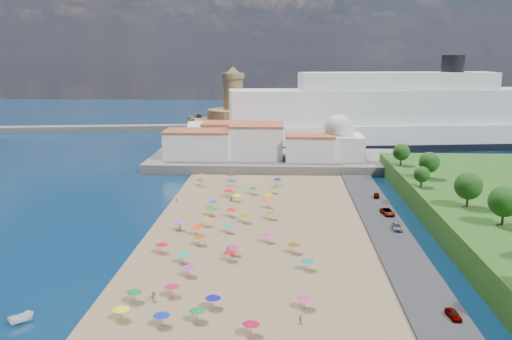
{
  "coord_description": "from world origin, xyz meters",
  "views": [
    {
      "loc": [
        11.2,
        -122.15,
        38.36
      ],
      "look_at": [
        4.0,
        25.0,
        8.0
      ],
      "focal_mm": 40.0,
      "sensor_mm": 36.0,
      "label": 1
    }
  ],
  "objects": [
    {
      "name": "domed_building",
      "position": [
        30.0,
        71.0,
        8.97
      ],
      "size": [
        16.0,
        16.0,
        15.0
      ],
      "color": "silver",
      "rests_on": "terrace"
    },
    {
      "name": "cruise_ship",
      "position": [
        57.37,
        113.82,
        11.1
      ],
      "size": [
        173.14,
        48.99,
        37.46
      ],
      "color": "black",
      "rests_on": "ground"
    },
    {
      "name": "jetty",
      "position": [
        -12.0,
        108.0,
        1.2
      ],
      "size": [
        18.0,
        70.0,
        2.4
      ],
      "primitive_type": "cube",
      "color": "#59544C",
      "rests_on": "ground"
    },
    {
      "name": "fortress",
      "position": [
        -12.0,
        138.0,
        6.68
      ],
      "size": [
        40.0,
        40.0,
        32.4
      ],
      "color": "#957A4A",
      "rests_on": "ground"
    },
    {
      "name": "waterfront_buildings",
      "position": [
        -3.05,
        73.64,
        7.88
      ],
      "size": [
        57.0,
        29.0,
        11.0
      ],
      "color": "silver",
      "rests_on": "terrace"
    },
    {
      "name": "breakwater",
      "position": [
        -110.0,
        153.0,
        1.3
      ],
      "size": [
        199.03,
        34.77,
        2.6
      ],
      "primitive_type": "cube",
      "rotation": [
        0.0,
        0.0,
        0.14
      ],
      "color": "#59544C",
      "rests_on": "ground"
    },
    {
      "name": "terrace",
      "position": [
        10.0,
        73.0,
        1.5
      ],
      "size": [
        90.0,
        36.0,
        3.0
      ],
      "primitive_type": "cube",
      "color": "#59544C",
      "rests_on": "ground"
    },
    {
      "name": "beach_parasols",
      "position": [
        -0.9,
        -11.84,
        2.15
      ],
      "size": [
        31.97,
        115.27,
        2.2
      ],
      "color": "gray",
      "rests_on": "beach"
    },
    {
      "name": "parked_cars",
      "position": [
        36.0,
        0.54,
        1.39
      ],
      "size": [
        3.21,
        73.95,
        1.45
      ],
      "color": "gray",
      "rests_on": "promenade"
    },
    {
      "name": "hillside_trees",
      "position": [
        49.47,
        -10.92,
        10.21
      ],
      "size": [
        13.03,
        109.22,
        7.68
      ],
      "color": "#382314",
      "rests_on": "hillside"
    },
    {
      "name": "beachgoers",
      "position": [
        -4.98,
        -14.12,
        1.09
      ],
      "size": [
        31.09,
        81.0,
        1.81
      ],
      "color": "tan",
      "rests_on": "beach"
    },
    {
      "name": "ground",
      "position": [
        0.0,
        0.0,
        0.0
      ],
      "size": [
        700.0,
        700.0,
        0.0
      ],
      "primitive_type": "plane",
      "color": "#071938",
      "rests_on": "ground"
    }
  ]
}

